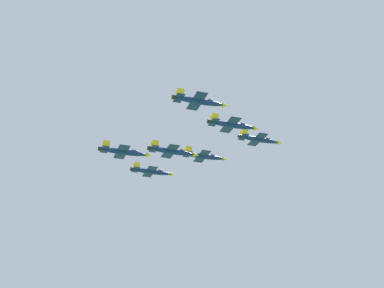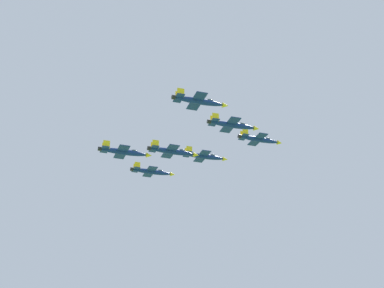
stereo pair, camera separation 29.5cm
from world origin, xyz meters
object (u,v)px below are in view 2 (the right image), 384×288
at_px(jet_trailing, 124,152).
at_px(jet_slot_rear, 172,151).
at_px(jet_lead, 259,139).
at_px(jet_left_outer, 152,172).
at_px(jet_left_wingman, 204,156).
at_px(jet_right_outer, 199,101).
at_px(jet_right_wingman, 232,125).

bearing_deg(jet_trailing, jet_slot_rear, -0.01).
distance_m(jet_lead, jet_slot_rear, 31.86).
distance_m(jet_lead, jet_left_outer, 40.53).
xyz_separation_m(jet_left_wingman, jet_trailing, (18.46, -27.64, -8.46)).
relative_size(jet_right_outer, jet_trailing, 0.99).
bearing_deg(jet_right_wingman, jet_trailing, 158.00).
distance_m(jet_lead, jet_right_outer, 40.46).
bearing_deg(jet_right_outer, jet_right_wingman, 41.29).
bearing_deg(jet_left_outer, jet_right_outer, -90.49).
distance_m(jet_lead, jet_right_wingman, 20.37).
distance_m(jet_left_outer, jet_right_outer, 52.01).
height_order(jet_right_wingman, jet_slot_rear, jet_right_wingman).
relative_size(jet_right_wingman, jet_trailing, 1.03).
height_order(jet_lead, jet_right_wingman, jet_lead).
distance_m(jet_lead, jet_trailing, 47.26).
relative_size(jet_left_wingman, jet_slot_rear, 1.00).
xyz_separation_m(jet_lead, jet_left_outer, (-19.86, -34.89, -5.54)).
distance_m(jet_slot_rear, jet_trailing, 15.49).
bearing_deg(jet_lead, jet_left_outer, 138.55).
relative_size(jet_right_wingman, jet_left_outer, 1.03).
relative_size(jet_lead, jet_left_outer, 0.98).
bearing_deg(jet_right_wingman, jet_left_wingman, 91.02).
distance_m(jet_left_wingman, jet_right_outer, 41.95).
relative_size(jet_slot_rear, jet_trailing, 1.02).
xyz_separation_m(jet_left_wingman, jet_right_outer, (41.17, -7.78, -2.15)).
bearing_deg(jet_right_wingman, jet_right_outer, -138.61).
bearing_deg(jet_lead, jet_right_outer, -140.72).
xyz_separation_m(jet_right_wingman, jet_right_outer, (15.62, -12.61, -1.58)).
bearing_deg(jet_slot_rear, jet_right_wingman, -40.96).
bearing_deg(jet_left_wingman, jet_right_wingman, -89.37).
relative_size(jet_right_wingman, jet_slot_rear, 1.01).
relative_size(jet_lead, jet_slot_rear, 0.96).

